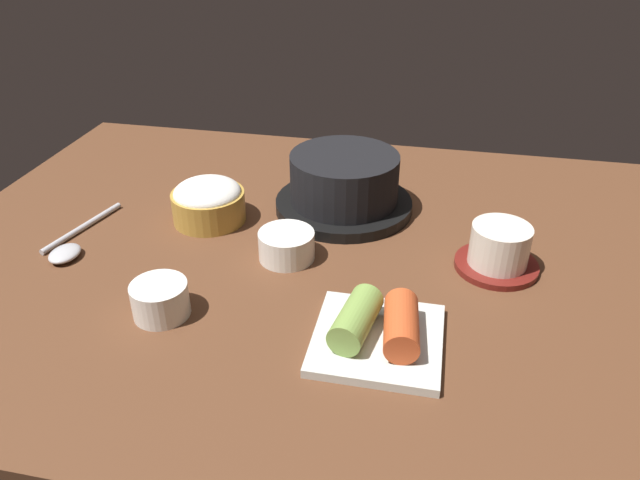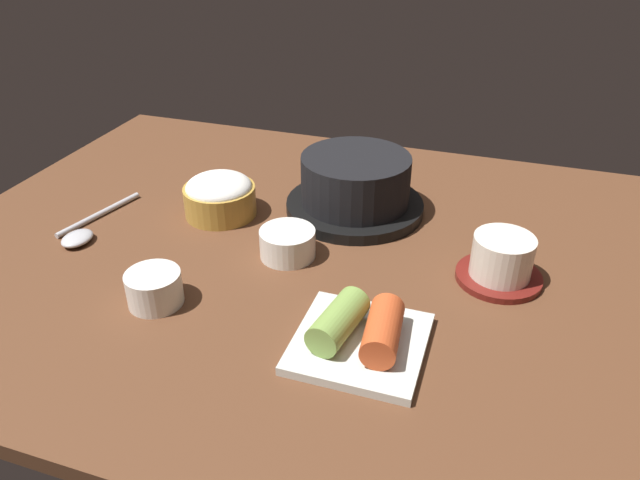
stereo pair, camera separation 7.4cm
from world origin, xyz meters
TOP-DOWN VIEW (x-y plane):
  - dining_table at (0.00, 0.00)cm, footprint 100.00×76.00cm
  - stone_pot at (2.56, 12.04)cm, footprint 19.65×19.65cm
  - rice_bowl at (-15.30, 5.12)cm, footprint 10.10×10.10cm
  - tea_cup_with_saucer at (23.60, 0.78)cm, footprint 10.19×10.19cm
  - banchan_cup_center at (-2.24, -2.23)cm, footprint 7.05×7.05cm
  - kimchi_plate at (11.02, -16.19)cm, footprint 13.18×13.18cm
  - side_bowl_near at (-12.83, -16.17)cm, footprint 6.23×6.23cm
  - spoon at (-30.12, -5.99)cm, footprint 5.57×16.39cm

SIDE VIEW (x-z plane):
  - dining_table at x=0.00cm, z-range 0.00..2.00cm
  - spoon at x=-30.12cm, z-range 1.95..3.30cm
  - kimchi_plate at x=11.02cm, z-range 1.44..6.00cm
  - banchan_cup_center at x=-2.24cm, z-range 2.13..5.79cm
  - side_bowl_near at x=-12.83cm, z-range 2.13..6.03cm
  - tea_cup_with_saucer at x=23.60cm, z-range 1.81..7.63cm
  - rice_bowl at x=-15.30cm, z-range 1.99..8.01cm
  - stone_pot at x=2.56cm, z-range 1.84..10.28cm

